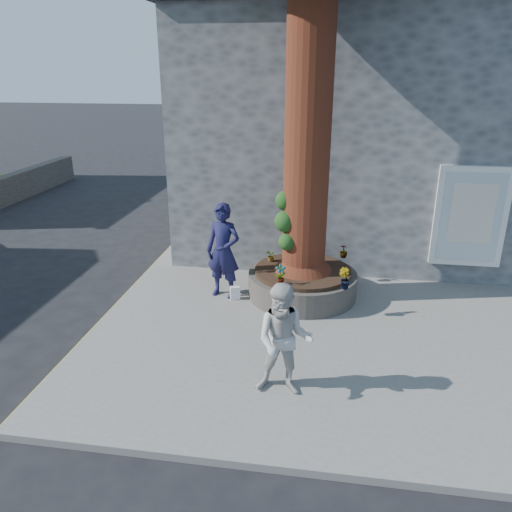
# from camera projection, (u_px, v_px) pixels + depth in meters

# --- Properties ---
(ground) EXTENTS (120.00, 120.00, 0.00)m
(ground) POSITION_uv_depth(u_px,v_px,m) (250.00, 344.00, 9.08)
(ground) COLOR black
(ground) RESTS_ON ground
(pavement) EXTENTS (9.00, 8.00, 0.12)m
(pavement) POSITION_uv_depth(u_px,v_px,m) (334.00, 322.00, 9.76)
(pavement) COLOR slate
(pavement) RESTS_ON ground
(yellow_line) EXTENTS (0.10, 30.00, 0.01)m
(yellow_line) POSITION_uv_depth(u_px,v_px,m) (115.00, 308.00, 10.44)
(yellow_line) COLOR yellow
(yellow_line) RESTS_ON ground
(stone_shop) EXTENTS (10.30, 8.30, 6.30)m
(stone_shop) POSITION_uv_depth(u_px,v_px,m) (378.00, 126.00, 14.24)
(stone_shop) COLOR #4B4E51
(stone_shop) RESTS_ON ground
(planter) EXTENTS (2.30, 2.30, 0.60)m
(planter) POSITION_uv_depth(u_px,v_px,m) (302.00, 283.00, 10.66)
(planter) COLOR black
(planter) RESTS_ON pavement
(man) EXTENTS (0.83, 0.64, 2.03)m
(man) POSITION_uv_depth(u_px,v_px,m) (223.00, 251.00, 10.40)
(man) COLOR #15153A
(man) RESTS_ON pavement
(woman) EXTENTS (0.86, 0.67, 1.76)m
(woman) POSITION_uv_depth(u_px,v_px,m) (284.00, 341.00, 7.26)
(woman) COLOR #BCB9B4
(woman) RESTS_ON pavement
(shopping_bag) EXTENTS (0.23, 0.18, 0.28)m
(shopping_bag) POSITION_uv_depth(u_px,v_px,m) (235.00, 293.00, 10.53)
(shopping_bag) COLOR white
(shopping_bag) RESTS_ON pavement
(plant_a) EXTENTS (0.26, 0.22, 0.41)m
(plant_a) POSITION_uv_depth(u_px,v_px,m) (281.00, 275.00, 9.75)
(plant_a) COLOR gray
(plant_a) RESTS_ON planter
(plant_b) EXTENTS (0.31, 0.31, 0.41)m
(plant_b) POSITION_uv_depth(u_px,v_px,m) (344.00, 279.00, 9.57)
(plant_b) COLOR gray
(plant_b) RESTS_ON planter
(plant_c) EXTENTS (0.18, 0.18, 0.30)m
(plant_c) POSITION_uv_depth(u_px,v_px,m) (344.00, 251.00, 11.16)
(plant_c) COLOR gray
(plant_c) RESTS_ON planter
(plant_d) EXTENTS (0.31, 0.31, 0.26)m
(plant_d) POSITION_uv_depth(u_px,v_px,m) (271.00, 256.00, 10.94)
(plant_d) COLOR gray
(plant_d) RESTS_ON planter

